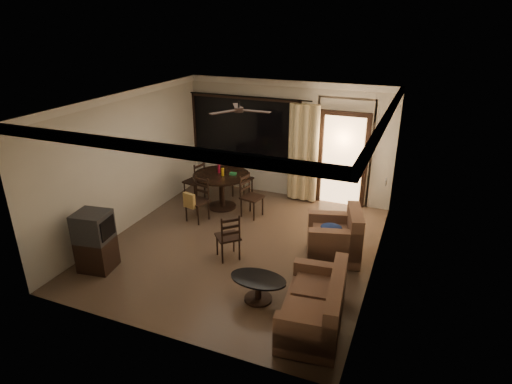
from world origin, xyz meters
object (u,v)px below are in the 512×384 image
at_px(dining_table, 222,181).
at_px(sofa, 317,308).
at_px(side_chair, 228,245).
at_px(armchair, 337,239).
at_px(dining_chair_north, 242,185).
at_px(tv_cabinet, 95,241).
at_px(coffee_table, 258,285).
at_px(dining_chair_west, 195,188).
at_px(dining_chair_east, 251,204).
at_px(dining_chair_south, 197,208).

height_order(dining_table, sofa, dining_table).
height_order(dining_table, side_chair, dining_table).
xyz_separation_m(sofa, armchair, (-0.15, 1.99, 0.06)).
distance_m(dining_chair_north, tv_cabinet, 4.08).
distance_m(dining_chair_north, coffee_table, 4.18).
relative_size(sofa, coffee_table, 1.77).
distance_m(sofa, coffee_table, 1.04).
relative_size(dining_chair_north, coffee_table, 1.05).
bearing_deg(dining_table, coffee_table, -54.65).
distance_m(dining_chair_west, dining_chair_east, 1.67).
distance_m(dining_chair_south, tv_cabinet, 2.44).
xyz_separation_m(dining_chair_north, sofa, (2.93, -3.98, 0.04)).
bearing_deg(dining_table, dining_chair_south, -102.48).
xyz_separation_m(dining_table, side_chair, (1.11, -1.99, -0.37)).
bearing_deg(tv_cabinet, dining_chair_east, 51.91).
xyz_separation_m(sofa, side_chair, (-1.98, 1.23, -0.05)).
xyz_separation_m(sofa, coffee_table, (-1.00, 0.27, -0.06)).
relative_size(sofa, side_chair, 1.76).
xyz_separation_m(dining_chair_south, dining_chair_north, (0.35, 1.61, -0.02)).
distance_m(dining_chair_west, armchair, 4.01).
height_order(dining_chair_south, tv_cabinet, tv_cabinet).
bearing_deg(sofa, coffee_table, 158.68).
distance_m(dining_table, dining_chair_east, 0.91).
relative_size(dining_chair_south, armchair, 0.83).
height_order(dining_chair_east, dining_chair_north, same).
bearing_deg(dining_chair_south, sofa, -23.55).
bearing_deg(armchair, coffee_table, -131.67).
distance_m(armchair, coffee_table, 1.93).
xyz_separation_m(dining_table, dining_chair_north, (0.17, 0.77, -0.35)).
bearing_deg(side_chair, dining_table, -104.44).
bearing_deg(coffee_table, dining_chair_north, 117.37).
xyz_separation_m(dining_chair_west, sofa, (3.91, -3.39, 0.04)).
bearing_deg(dining_chair_north, armchair, 156.72).
bearing_deg(dining_chair_north, tv_cabinet, 87.75).
xyz_separation_m(dining_chair_west, dining_chair_north, (0.99, 0.59, 0.00)).
height_order(sofa, coffee_table, sofa).
relative_size(dining_chair_south, sofa, 0.59).
distance_m(dining_chair_north, sofa, 4.94).
bearing_deg(dining_table, sofa, -46.10).
distance_m(dining_table, side_chair, 2.31).
relative_size(dining_chair_east, coffee_table, 1.05).
xyz_separation_m(dining_chair_west, coffee_table, (2.91, -3.13, -0.02)).
relative_size(dining_table, dining_chair_west, 1.36).
relative_size(tv_cabinet, sofa, 0.68).
xyz_separation_m(dining_chair_west, armchair, (3.76, -1.40, 0.10)).
distance_m(dining_chair_west, tv_cabinet, 3.36).
relative_size(tv_cabinet, armchair, 0.95).
distance_m(tv_cabinet, coffee_table, 2.97).
bearing_deg(sofa, dining_chair_north, 119.95).
bearing_deg(tv_cabinet, armchair, 18.32).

